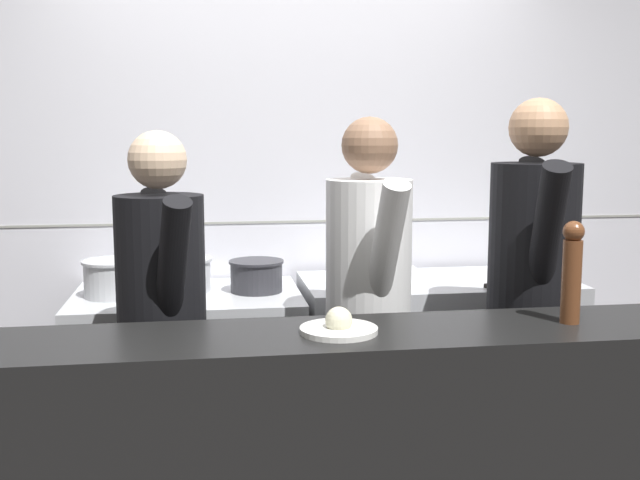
{
  "coord_description": "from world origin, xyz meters",
  "views": [
    {
      "loc": [
        -0.44,
        -2.49,
        1.59
      ],
      "look_at": [
        0.04,
        0.64,
        1.15
      ],
      "focal_mm": 42.0,
      "sensor_mm": 36.0,
      "label": 1
    }
  ],
  "objects_px": {
    "mixing_bowl_steel": "(405,270)",
    "chef_head_cook": "(162,324)",
    "oven_range": "(189,383)",
    "pepper_mill": "(572,270)",
    "chef_line": "(532,292)",
    "plated_dish_main": "(339,326)",
    "stock_pot": "(114,277)",
    "sauce_pot": "(181,274)",
    "chef_sous": "(368,304)",
    "braising_pot": "(256,275)",
    "chefs_knife": "(505,283)"
  },
  "relations": [
    {
      "from": "mixing_bowl_steel",
      "to": "chef_head_cook",
      "type": "distance_m",
      "value": 1.31
    },
    {
      "from": "oven_range",
      "to": "mixing_bowl_steel",
      "type": "height_order",
      "value": "mixing_bowl_steel"
    },
    {
      "from": "oven_range",
      "to": "pepper_mill",
      "type": "xyz_separation_m",
      "value": [
        1.28,
        -1.18,
        0.72
      ]
    },
    {
      "from": "chef_head_cook",
      "to": "chef_line",
      "type": "bearing_deg",
      "value": -14.95
    },
    {
      "from": "plated_dish_main",
      "to": "pepper_mill",
      "type": "relative_size",
      "value": 0.73
    },
    {
      "from": "stock_pot",
      "to": "sauce_pot",
      "type": "xyz_separation_m",
      "value": [
        0.3,
        0.07,
        -0.01
      ]
    },
    {
      "from": "pepper_mill",
      "to": "chef_sous",
      "type": "height_order",
      "value": "chef_sous"
    },
    {
      "from": "sauce_pot",
      "to": "chef_sous",
      "type": "distance_m",
      "value": 1.0
    },
    {
      "from": "chef_head_cook",
      "to": "pepper_mill",
      "type": "bearing_deg",
      "value": -35.66
    },
    {
      "from": "plated_dish_main",
      "to": "stock_pot",
      "type": "bearing_deg",
      "value": 124.96
    },
    {
      "from": "oven_range",
      "to": "stock_pot",
      "type": "relative_size",
      "value": 3.65
    },
    {
      "from": "chef_head_cook",
      "to": "chef_sous",
      "type": "distance_m",
      "value": 0.81
    },
    {
      "from": "sauce_pot",
      "to": "plated_dish_main",
      "type": "xyz_separation_m",
      "value": [
        0.52,
        -1.24,
        0.05
      ]
    },
    {
      "from": "oven_range",
      "to": "braising_pot",
      "type": "distance_m",
      "value": 0.6
    },
    {
      "from": "mixing_bowl_steel",
      "to": "chef_sous",
      "type": "bearing_deg",
      "value": -117.48
    },
    {
      "from": "braising_pot",
      "to": "chef_head_cook",
      "type": "xyz_separation_m",
      "value": [
        -0.4,
        -0.67,
        -0.05
      ]
    },
    {
      "from": "pepper_mill",
      "to": "oven_range",
      "type": "bearing_deg",
      "value": 137.27
    },
    {
      "from": "braising_pot",
      "to": "pepper_mill",
      "type": "relative_size",
      "value": 0.75
    },
    {
      "from": "chef_head_cook",
      "to": "stock_pot",
      "type": "bearing_deg",
      "value": 95.43
    },
    {
      "from": "chefs_knife",
      "to": "mixing_bowl_steel",
      "type": "bearing_deg",
      "value": 157.16
    },
    {
      "from": "pepper_mill",
      "to": "chef_sous",
      "type": "distance_m",
      "value": 0.84
    },
    {
      "from": "chef_line",
      "to": "chefs_knife",
      "type": "bearing_deg",
      "value": 91.65
    },
    {
      "from": "sauce_pot",
      "to": "braising_pot",
      "type": "distance_m",
      "value": 0.35
    },
    {
      "from": "oven_range",
      "to": "pepper_mill",
      "type": "height_order",
      "value": "pepper_mill"
    },
    {
      "from": "sauce_pot",
      "to": "mixing_bowl_steel",
      "type": "relative_size",
      "value": 0.97
    },
    {
      "from": "plated_dish_main",
      "to": "chef_line",
      "type": "xyz_separation_m",
      "value": [
        0.88,
        0.52,
        -0.03
      ]
    },
    {
      "from": "chef_sous",
      "to": "mixing_bowl_steel",
      "type": "bearing_deg",
      "value": 57.15
    },
    {
      "from": "plated_dish_main",
      "to": "chef_sous",
      "type": "height_order",
      "value": "chef_sous"
    },
    {
      "from": "oven_range",
      "to": "mixing_bowl_steel",
      "type": "bearing_deg",
      "value": 0.64
    },
    {
      "from": "sauce_pot",
      "to": "chef_line",
      "type": "bearing_deg",
      "value": -27.22
    },
    {
      "from": "braising_pot",
      "to": "pepper_mill",
      "type": "xyz_separation_m",
      "value": [
        0.96,
        -1.18,
        0.21
      ]
    },
    {
      "from": "sauce_pot",
      "to": "chef_sous",
      "type": "relative_size",
      "value": 0.17
    },
    {
      "from": "oven_range",
      "to": "pepper_mill",
      "type": "distance_m",
      "value": 1.89
    },
    {
      "from": "plated_dish_main",
      "to": "mixing_bowl_steel",
      "type": "bearing_deg",
      "value": 65.61
    },
    {
      "from": "braising_pot",
      "to": "chefs_knife",
      "type": "relative_size",
      "value": 0.82
    },
    {
      "from": "sauce_pot",
      "to": "chef_head_cook",
      "type": "relative_size",
      "value": 0.18
    },
    {
      "from": "oven_range",
      "to": "chefs_knife",
      "type": "xyz_separation_m",
      "value": [
        1.48,
        -0.17,
        0.47
      ]
    },
    {
      "from": "chef_line",
      "to": "chef_sous",
      "type": "bearing_deg",
      "value": -173.35
    },
    {
      "from": "chef_line",
      "to": "mixing_bowl_steel",
      "type": "bearing_deg",
      "value": 128.93
    },
    {
      "from": "chefs_knife",
      "to": "chef_head_cook",
      "type": "relative_size",
      "value": 0.19
    },
    {
      "from": "chef_sous",
      "to": "chef_line",
      "type": "distance_m",
      "value": 0.66
    },
    {
      "from": "braising_pot",
      "to": "mixing_bowl_steel",
      "type": "xyz_separation_m",
      "value": [
        0.72,
        0.02,
        -0.0
      ]
    },
    {
      "from": "chef_line",
      "to": "stock_pot",
      "type": "bearing_deg",
      "value": 171.52
    },
    {
      "from": "mixing_bowl_steel",
      "to": "pepper_mill",
      "type": "bearing_deg",
      "value": -78.81
    },
    {
      "from": "braising_pot",
      "to": "chef_sous",
      "type": "bearing_deg",
      "value": -55.91
    },
    {
      "from": "stock_pot",
      "to": "plated_dish_main",
      "type": "xyz_separation_m",
      "value": [
        0.82,
        -1.18,
        0.04
      ]
    },
    {
      "from": "sauce_pot",
      "to": "pepper_mill",
      "type": "xyz_separation_m",
      "value": [
        1.31,
        -1.24,
        0.2
      ]
    },
    {
      "from": "plated_dish_main",
      "to": "sauce_pot",
      "type": "bearing_deg",
      "value": 112.88
    },
    {
      "from": "oven_range",
      "to": "mixing_bowl_steel",
      "type": "distance_m",
      "value": 1.16
    },
    {
      "from": "mixing_bowl_steel",
      "to": "chefs_knife",
      "type": "bearing_deg",
      "value": -22.84
    }
  ]
}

